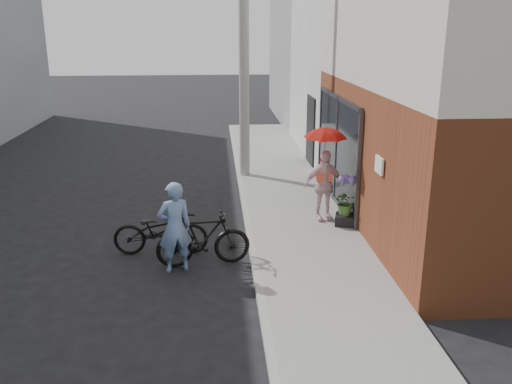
{
  "coord_description": "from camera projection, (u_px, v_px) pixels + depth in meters",
  "views": [
    {
      "loc": [
        0.29,
        -8.86,
        4.18
      ],
      "look_at": [
        1.05,
        1.09,
        1.1
      ],
      "focal_mm": 38.0,
      "sensor_mm": 36.0,
      "label": 1
    }
  ],
  "objects": [
    {
      "name": "kimono_woman",
      "position": [
        324.0,
        185.0,
        11.62
      ],
      "size": [
        0.96,
        0.55,
        1.54
      ],
      "primitive_type": "imported",
      "rotation": [
        0.0,
        0.0,
        0.2
      ],
      "color": "silver",
      "rests_on": "sidewalk"
    },
    {
      "name": "bike_right",
      "position": [
        203.0,
        239.0,
        9.71
      ],
      "size": [
        1.75,
        0.69,
        1.02
      ],
      "primitive_type": "imported",
      "rotation": [
        0.0,
        0.0,
        1.7
      ],
      "color": "black",
      "rests_on": "ground"
    },
    {
      "name": "potted_plant",
      "position": [
        346.0,
        202.0,
        11.37
      ],
      "size": [
        0.5,
        0.44,
        0.56
      ],
      "primitive_type": "imported",
      "color": "#42702D",
      "rests_on": "planter"
    },
    {
      "name": "east_building_far",
      "position": [
        367.0,
        41.0,
        24.39
      ],
      "size": [
        8.0,
        8.0,
        7.0
      ],
      "primitive_type": "cube",
      "color": "gray",
      "rests_on": "ground"
    },
    {
      "name": "parasol",
      "position": [
        326.0,
        132.0,
        11.28
      ],
      "size": [
        0.87,
        0.87,
        0.77
      ],
      "primitive_type": "imported",
      "color": "red",
      "rests_on": "kimono_woman"
    },
    {
      "name": "utility_pole",
      "position": [
        244.0,
        52.0,
        14.42
      ],
      "size": [
        0.28,
        0.28,
        7.0
      ],
      "primitive_type": "cylinder",
      "color": "#9E9E99",
      "rests_on": "ground"
    },
    {
      "name": "planter",
      "position": [
        345.0,
        220.0,
        11.49
      ],
      "size": [
        0.51,
        0.51,
        0.22
      ],
      "primitive_type": "cube",
      "rotation": [
        0.0,
        0.0,
        -0.28
      ],
      "color": "black",
      "rests_on": "sidewalk"
    },
    {
      "name": "sidewalk",
      "position": [
        301.0,
        224.0,
        11.69
      ],
      "size": [
        2.2,
        24.0,
        0.12
      ],
      "primitive_type": "cube",
      "color": "gray",
      "rests_on": "ground"
    },
    {
      "name": "ground",
      "position": [
        202.0,
        270.0,
        9.65
      ],
      "size": [
        80.0,
        80.0,
        0.0
      ],
      "primitive_type": "plane",
      "color": "black",
      "rests_on": "ground"
    },
    {
      "name": "bike_left",
      "position": [
        161.0,
        231.0,
        10.23
      ],
      "size": [
        1.79,
        0.65,
        0.93
      ],
      "primitive_type": "imported",
      "rotation": [
        0.0,
        0.0,
        1.55
      ],
      "color": "black",
      "rests_on": "ground"
    },
    {
      "name": "curb",
      "position": [
        248.0,
        226.0,
        11.61
      ],
      "size": [
        0.12,
        24.0,
        0.12
      ],
      "primitive_type": "cube",
      "color": "#9E9E99",
      "rests_on": "ground"
    },
    {
      "name": "plaster_building",
      "position": [
        425.0,
        47.0,
        17.72
      ],
      "size": [
        8.0,
        6.0,
        7.0
      ],
      "primitive_type": "cube",
      "color": "silver",
      "rests_on": "ground"
    },
    {
      "name": "officer",
      "position": [
        175.0,
        227.0,
        9.4
      ],
      "size": [
        0.69,
        0.56,
        1.64
      ],
      "primitive_type": "imported",
      "rotation": [
        0.0,
        0.0,
        3.46
      ],
      "color": "#6788B7",
      "rests_on": "ground"
    }
  ]
}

